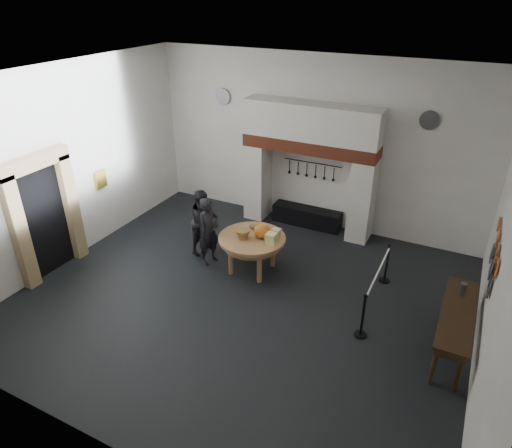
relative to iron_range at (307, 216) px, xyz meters
The scene contains 39 objects.
floor 3.73m from the iron_range, 90.00° to the right, with size 9.00×8.00×0.02m, color black.
ceiling 5.65m from the iron_range, 90.00° to the right, with size 9.00×8.00×0.02m, color silver.
wall_back 2.02m from the iron_range, 90.00° to the left, with size 9.00×0.02×4.50m, color white.
wall_front 7.97m from the iron_range, 90.00° to the right, with size 9.00×0.02×4.50m, color white.
wall_left 6.17m from the iron_range, 140.42° to the right, with size 0.02×8.00×4.50m, color white.
wall_right 6.17m from the iron_range, 39.58° to the right, with size 0.02×8.00×4.50m, color white.
chimney_pier_left 1.69m from the iron_range, behind, with size 0.55×0.70×2.15m, color silver.
chimney_pier_right 1.69m from the iron_range, ahead, with size 0.55×0.70×2.15m, color silver.
hearth_brick_band 2.06m from the iron_range, 90.00° to the right, with size 3.50×0.72×0.32m, color #9E442B.
chimney_hood 2.67m from the iron_range, 90.00° to the right, with size 3.50×0.70×0.90m, color silver.
iron_range is the anchor object (origin of this frame).
utensil_rail 1.51m from the iron_range, 90.00° to the left, with size 0.02×0.02×1.60m, color black.
door_recess 6.58m from the iron_range, 133.44° to the right, with size 0.04×1.10×2.50m, color black.
door_jamb_near 7.05m from the iron_range, 128.94° to the right, with size 0.22×0.30×2.60m, color tan.
door_jamb_far 6.04m from the iron_range, 137.45° to the right, with size 0.22×0.30×2.60m, color tan.
door_lintel 6.87m from the iron_range, 132.86° to the right, with size 0.22×1.70×0.30m, color tan.
wall_plaque 5.49m from the iron_range, 146.73° to the right, with size 0.05×0.34×0.44m, color gold.
work_table 2.77m from the iron_range, 96.80° to the right, with size 1.53×1.53×0.07m, color tan.
pumpkin 2.70m from the iron_range, 92.66° to the right, with size 0.36×0.36×0.31m, color orange.
cheese_block_big 2.84m from the iron_range, 86.23° to the right, with size 0.22×0.22×0.24m, color #E7E78A.
cheese_block_small 2.55m from the iron_range, 86.24° to the right, with size 0.18×0.18×0.20m, color #E5C789.
wicker_basket 2.97m from the iron_range, 99.41° to the right, with size 0.32×0.32×0.22m, color olive.
bread_loaf 2.47m from the iron_range, 100.20° to the right, with size 0.31×0.18×0.13m, color #AD7A3D.
visitor_near 3.20m from the iron_range, 116.08° to the right, with size 0.60×0.40×1.65m, color black.
visitor_far 3.06m from the iron_range, 126.32° to the right, with size 0.79×0.61×1.62m, color black.
side_table 5.40m from the iron_range, 40.20° to the right, with size 0.55×2.20×0.06m, color #362713.
pewter_jug 5.06m from the iron_range, 34.95° to the right, with size 0.12×0.12×0.22m, color #545359.
copper_pan_a 5.93m from the iron_range, 38.28° to the right, with size 0.34×0.34×0.03m, color #C6662D.
copper_pan_b 5.62m from the iron_range, 33.66° to the right, with size 0.32×0.32×0.03m, color #C6662D.
copper_pan_c 5.35m from the iron_range, 28.48° to the right, with size 0.30×0.30×0.03m, color #C6662D.
copper_pan_d 5.13m from the iron_range, 22.75° to the right, with size 0.28×0.28×0.03m, color #C6662D.
pewter_plate_left 5.69m from the iron_range, 36.66° to the right, with size 0.40×0.40×0.03m, color #4C4C51.
pewter_plate_mid 5.36m from the iron_range, 31.38° to the right, with size 0.40×0.40×0.03m, color #4C4C51.
pewter_plate_right 5.08m from the iron_range, 25.42° to the right, with size 0.40×0.40×0.03m, color #4C4C51.
pewter_plate_back_left 4.01m from the iron_range, behind, with size 0.44×0.44×0.03m, color #4C4C51.
pewter_plate_back_right 4.01m from the iron_range, ahead, with size 0.44×0.44×0.03m, color #4C4C51.
barrier_post_near 4.55m from the iron_range, 55.88° to the right, with size 0.05×0.05×0.90m, color black.
barrier_post_far 3.11m from the iron_range, 34.67° to the right, with size 0.05×0.05×0.90m, color black.
barrier_rope 3.81m from the iron_range, 47.30° to the right, with size 0.04×0.04×2.00m, color white.
Camera 1 is at (3.78, -6.92, 5.94)m, focal length 32.00 mm.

